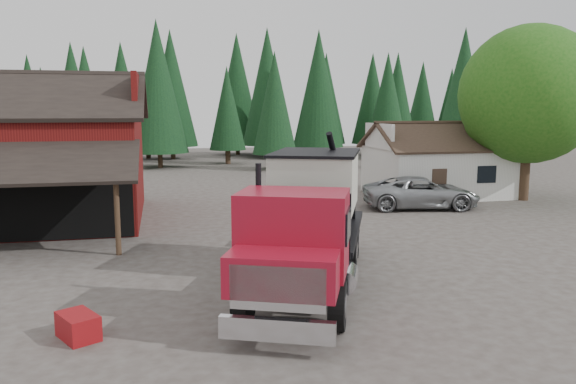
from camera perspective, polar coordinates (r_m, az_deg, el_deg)
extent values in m
plane|color=#423A34|center=(20.16, -1.00, -6.98)|extent=(120.00, 120.00, 0.00)
cube|color=maroon|center=(30.00, -26.34, 2.08)|extent=(12.00, 10.00, 5.00)
cube|color=black|center=(32.30, -25.72, 8.74)|extent=(12.80, 5.53, 2.35)
cube|color=maroon|center=(29.05, -15.07, 9.40)|extent=(0.25, 7.00, 2.00)
cylinder|color=#382619|center=(21.55, -16.95, -2.52)|extent=(0.20, 0.20, 2.80)
cube|color=silver|center=(36.46, 15.00, 2.05)|extent=(8.00, 6.00, 3.00)
cube|color=#38281E|center=(34.97, 16.29, 5.45)|extent=(8.60, 3.42, 1.80)
cube|color=#38281E|center=(37.62, 14.06, 5.71)|extent=(8.60, 3.42, 1.80)
cube|color=silver|center=(34.60, 9.24, 5.64)|extent=(0.20, 4.20, 1.50)
cube|color=silver|center=(38.32, 20.45, 5.48)|extent=(0.20, 4.20, 1.50)
cube|color=#38281E|center=(33.17, 15.10, 0.58)|extent=(0.90, 0.06, 2.00)
cube|color=black|center=(34.60, 19.54, 1.70)|extent=(1.20, 0.06, 1.00)
cylinder|color=#382619|center=(36.01, 22.88, 1.76)|extent=(0.60, 0.60, 3.20)
sphere|color=#1C5413|center=(35.83, 23.31, 9.09)|extent=(8.00, 8.00, 8.00)
sphere|color=#1C5413|center=(35.79, 20.87, 7.30)|extent=(4.40, 4.40, 4.40)
sphere|color=#1C5413|center=(35.78, 25.29, 7.53)|extent=(4.80, 4.80, 4.80)
cylinder|color=#382619|center=(50.24, -1.35, 3.20)|extent=(0.44, 0.44, 1.60)
cone|color=black|center=(50.04, -1.37, 9.02)|extent=(3.96, 3.96, 9.00)
cylinder|color=#382619|center=(52.19, 17.09, 3.03)|extent=(0.44, 0.44, 1.60)
cone|color=black|center=(52.01, 17.38, 9.73)|extent=(4.84, 4.84, 11.00)
cylinder|color=#382619|center=(53.22, -12.85, 3.28)|extent=(0.44, 0.44, 1.60)
cone|color=black|center=(53.07, -13.09, 10.40)|extent=(5.28, 5.28, 12.00)
cylinder|color=black|center=(14.32, -4.51, -10.91)|extent=(0.83, 1.29, 1.23)
cylinder|color=black|center=(13.96, 5.06, -11.44)|extent=(0.83, 1.29, 1.23)
cylinder|color=black|center=(19.35, -0.59, -5.75)|extent=(0.83, 1.29, 1.23)
cylinder|color=black|center=(19.08, 6.40, -6.01)|extent=(0.83, 1.29, 1.23)
cylinder|color=black|center=(20.85, 0.18, -4.71)|extent=(0.83, 1.29, 1.23)
cylinder|color=black|center=(20.60, 6.66, -4.93)|extent=(0.83, 1.29, 1.23)
cube|color=black|center=(17.35, 2.18, -5.89)|extent=(4.83, 9.35, 0.45)
cube|color=silver|center=(12.50, -1.15, -13.83)|extent=(2.45, 1.17, 0.50)
cube|color=silver|center=(12.29, -1.06, -9.77)|extent=(2.00, 0.92, 1.01)
cube|color=maroon|center=(12.87, -0.50, -8.15)|extent=(2.88, 2.31, 0.95)
cube|color=maroon|center=(14.10, 0.55, -4.09)|extent=(3.21, 2.79, 2.07)
cube|color=black|center=(13.17, -0.07, -3.50)|extent=(2.20, 0.99, 1.01)
cylinder|color=black|center=(15.17, -3.01, -0.86)|extent=(0.20, 0.20, 2.01)
cube|color=black|center=(15.20, 1.23, -3.40)|extent=(2.58, 1.18, 1.79)
cube|color=black|center=(18.79, 2.82, -3.84)|extent=(5.12, 7.08, 0.18)
cube|color=beige|center=(18.51, 2.85, 1.17)|extent=(3.79, 4.39, 1.79)
cone|color=beige|center=(18.69, 2.83, -2.23)|extent=(3.22, 3.22, 0.78)
cube|color=black|center=(18.42, 2.87, 4.00)|extent=(3.94, 4.54, 0.09)
cylinder|color=black|center=(20.01, 5.30, 1.36)|extent=(1.67, 2.08, 3.41)
cube|color=maroon|center=(21.43, 1.91, -1.46)|extent=(0.96, 1.08, 0.50)
cylinder|color=silver|center=(15.01, 5.90, -8.67)|extent=(1.01, 1.27, 0.63)
imported|color=#95999C|center=(31.33, 13.36, -0.06)|extent=(6.62, 3.94, 1.73)
cube|color=maroon|center=(14.40, -20.55, -12.65)|extent=(1.15, 1.30, 0.60)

